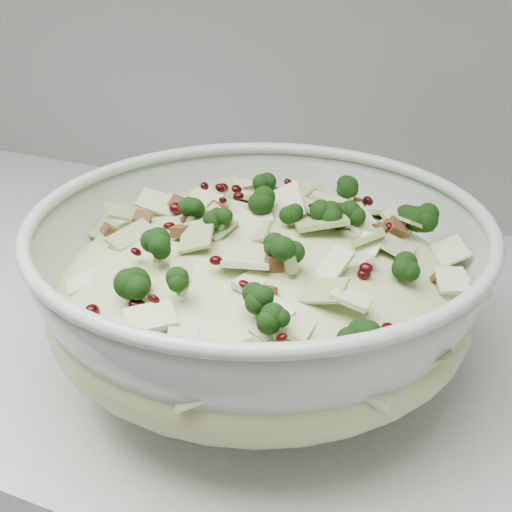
# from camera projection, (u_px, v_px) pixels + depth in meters

# --- Properties ---
(mixing_bowl) EXTENTS (0.46, 0.46, 0.15)m
(mixing_bowl) POSITION_uv_depth(u_px,v_px,m) (259.00, 294.00, 0.58)
(mixing_bowl) COLOR #ACBDAE
(mixing_bowl) RESTS_ON counter
(salad) EXTENTS (0.44, 0.44, 0.15)m
(salad) POSITION_uv_depth(u_px,v_px,m) (259.00, 268.00, 0.57)
(salad) COLOR beige
(salad) RESTS_ON mixing_bowl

